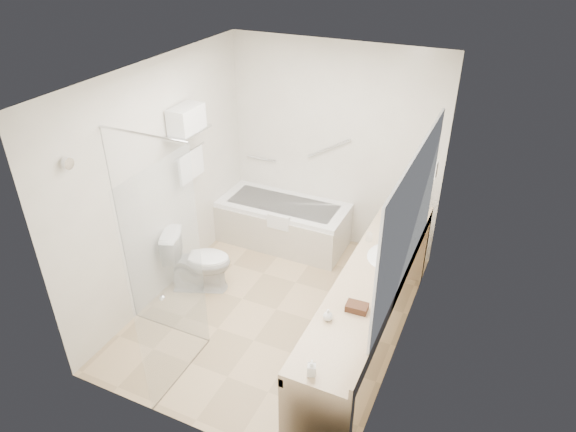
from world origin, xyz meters
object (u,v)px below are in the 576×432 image
at_px(vanity_counter, 369,296).
at_px(water_bottle_left, 393,204).
at_px(bathtub, 283,223).
at_px(amenity_basket, 357,307).
at_px(toilet, 198,261).

xyz_separation_m(vanity_counter, water_bottle_left, (-0.14, 1.25, 0.31)).
xyz_separation_m(bathtub, water_bottle_left, (1.38, -0.14, 0.67)).
height_order(amenity_basket, water_bottle_left, water_bottle_left).
xyz_separation_m(bathtub, vanity_counter, (1.52, -1.39, 0.36)).
height_order(vanity_counter, amenity_basket, vanity_counter).
relative_size(vanity_counter, water_bottle_left, 12.73).
bearing_deg(water_bottle_left, vanity_counter, -83.56).
height_order(bathtub, toilet, toilet).
bearing_deg(toilet, water_bottle_left, -80.95).
relative_size(toilet, amenity_basket, 4.08).
distance_m(bathtub, vanity_counter, 2.09).
bearing_deg(amenity_basket, vanity_counter, 92.03).
distance_m(toilet, water_bottle_left, 2.22).
xyz_separation_m(toilet, amenity_basket, (1.99, -0.61, 0.53)).
xyz_separation_m(toilet, water_bottle_left, (1.83, 1.10, 0.59)).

